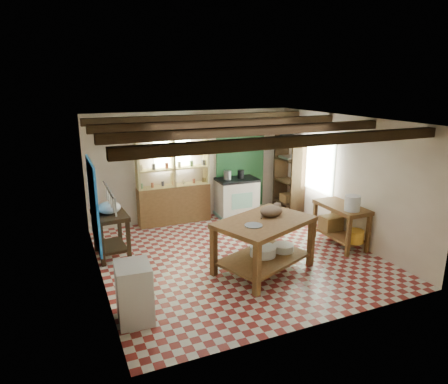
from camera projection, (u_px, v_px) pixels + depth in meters
name	position (u px, v px, depth m)	size (l,w,h in m)	color
floor	(237.00, 256.00, 7.72)	(5.00, 5.00, 0.02)	maroon
ceiling	(238.00, 120.00, 7.02)	(5.00, 5.00, 0.02)	#4A4B4F
wall_back	(193.00, 166.00, 9.58)	(5.00, 0.04, 2.60)	beige
wall_front	(319.00, 238.00, 5.16)	(5.00, 0.04, 2.60)	beige
wall_left	(97.00, 207.00, 6.41)	(0.04, 5.00, 2.60)	beige
wall_right	(345.00, 178.00, 8.32)	(0.04, 5.00, 2.60)	beige
ceiling_beams	(238.00, 127.00, 7.05)	(5.00, 3.80, 0.15)	#342312
blue_wall_patch	(94.00, 204.00, 7.28)	(0.04, 1.40, 1.60)	blue
green_wall_patch	(240.00, 164.00, 10.04)	(1.30, 0.04, 2.30)	#215228
window_back	(172.00, 151.00, 9.26)	(0.90, 0.02, 0.80)	#B5C9B2
window_right	(316.00, 165.00, 9.17)	(0.02, 1.30, 1.20)	#B5C9B2
utensil_rail	(109.00, 198.00, 5.25)	(0.06, 0.90, 0.28)	black
pot_rack	(248.00, 128.00, 9.42)	(0.86, 0.12, 0.36)	black
shelving_unit	(173.00, 177.00, 9.26)	(1.70, 0.34, 2.20)	tan
tall_rack	(289.00, 175.00, 9.91)	(0.40, 0.86, 2.00)	#342312
work_table	(264.00, 245.00, 7.02)	(1.66, 1.11, 0.94)	brown
stove	(237.00, 197.00, 9.88)	(0.98, 0.66, 0.96)	silver
prep_table	(111.00, 235.00, 7.60)	(0.59, 0.86, 0.87)	#342312
white_cabinet	(134.00, 293.00, 5.54)	(0.47, 0.56, 0.85)	silver
right_counter	(340.00, 225.00, 8.14)	(0.59, 1.19, 0.85)	brown
cat	(271.00, 211.00, 7.08)	(0.42, 0.32, 0.19)	#7D6148
steel_tray	(253.00, 225.00, 6.62)	(0.30, 0.30, 0.02)	#A0A1A7
basin_large	(263.00, 251.00, 7.13)	(0.47, 0.47, 0.16)	silver
basin_small	(283.00, 248.00, 7.31)	(0.37, 0.37, 0.13)	silver
kettle_left	(228.00, 175.00, 9.63)	(0.19, 0.19, 0.21)	#A0A1A7
kettle_right	(241.00, 174.00, 9.76)	(0.16, 0.16, 0.20)	black
enamel_bowl	(109.00, 208.00, 7.45)	(0.44, 0.44, 0.22)	silver
white_bucket	(352.00, 203.00, 7.66)	(0.30, 0.30, 0.30)	silver
wicker_basket	(331.00, 223.00, 8.42)	(0.42, 0.33, 0.29)	olive
yellow_tub	(355.00, 236.00, 7.76)	(0.33, 0.33, 0.24)	gold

